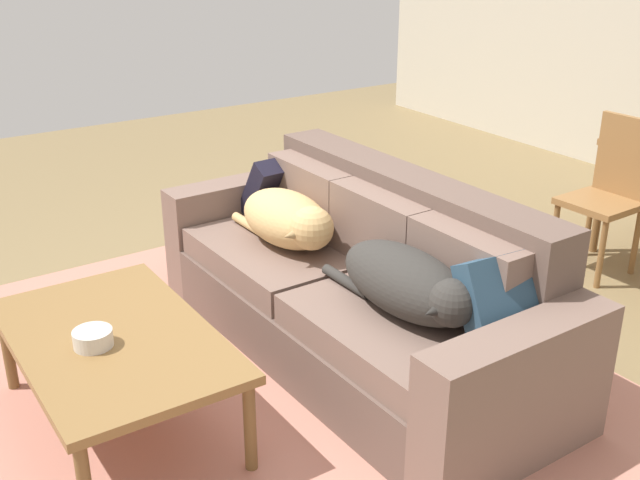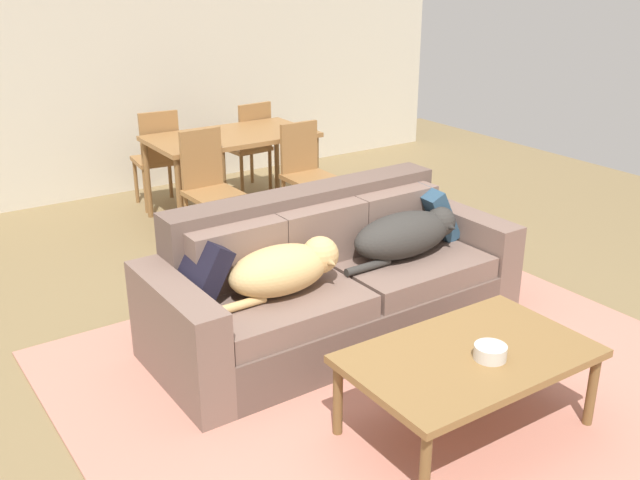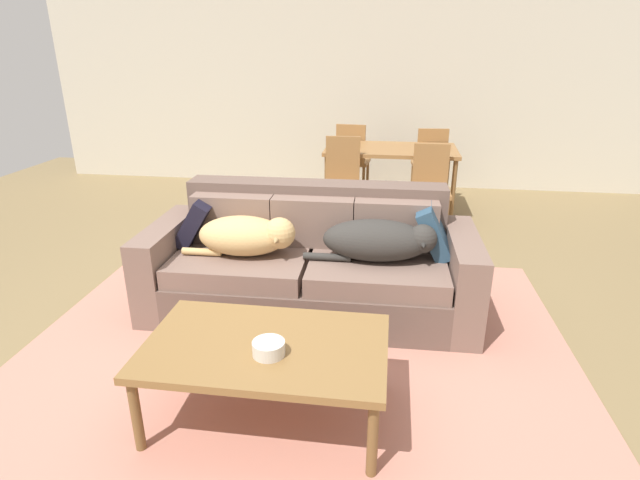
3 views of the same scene
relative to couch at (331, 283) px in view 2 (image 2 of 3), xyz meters
name	(u,v)px [view 2 (image 2 of 3)]	position (x,y,z in m)	size (l,w,h in m)	color
ground_plane	(337,362)	(-0.19, -0.35, -0.34)	(10.00, 10.00, 0.00)	olive
back_partition	(98,57)	(-0.19, 3.65, 1.01)	(8.00, 0.12, 2.70)	beige
area_rug	(413,387)	(0.00, -0.81, -0.33)	(3.50, 3.33, 0.01)	tan
couch	(331,283)	(0.00, 0.00, 0.00)	(2.35, 0.97, 0.88)	brown
dog_on_left_cushion	(286,268)	(-0.42, -0.16, 0.26)	(0.79, 0.36, 0.28)	tan
dog_on_right_cushion	(406,234)	(0.49, -0.12, 0.26)	(0.90, 0.35, 0.28)	#322F2C
throw_pillow_by_left_arm	(199,271)	(-0.87, 0.04, 0.28)	(0.11, 0.36, 0.36)	black
throw_pillow_by_right_arm	(430,212)	(0.86, 0.07, 0.28)	(0.11, 0.37, 0.37)	#2A465D
coffee_table	(469,360)	(-0.03, -1.24, 0.07)	(1.21, 0.75, 0.45)	olive
bowl_on_coffee_table	(490,352)	(0.01, -1.33, 0.15)	(0.16, 0.16, 0.07)	silver
dining_table	(231,142)	(0.53, 2.36, 0.35)	(1.46, 0.81, 0.76)	olive
dining_chair_near_left	(209,183)	(0.04, 1.82, 0.18)	(0.41, 0.41, 0.95)	olive
dining_chair_near_right	(306,170)	(0.95, 1.77, 0.17)	(0.40, 0.40, 0.90)	olive
dining_chair_far_left	(158,154)	(0.05, 2.93, 0.18)	(0.44, 0.44, 0.94)	olive
dining_chair_far_right	(250,143)	(1.01, 2.91, 0.17)	(0.43, 0.43, 0.91)	olive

